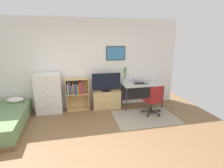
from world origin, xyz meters
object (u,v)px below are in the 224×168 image
bookshelf (76,91)px  desk (141,87)px  dresser (49,94)px  office_chair (154,100)px  tv_stand (106,99)px  bamboo_vase (125,76)px  television (106,82)px  computer_mouse (147,83)px  laptop (139,81)px

bookshelf → desk: bearing=-2.1°
dresser → office_chair: (2.89, -0.79, -0.13)m
tv_stand → bamboo_vase: size_ratio=1.64×
television → desk: television is taller
tv_stand → computer_mouse: bearing=-5.6°
dresser → office_chair: 3.00m
tv_stand → office_chair: (1.21, -0.81, 0.18)m
desk → laptop: size_ratio=2.95×
laptop → bamboo_vase: size_ratio=0.81×
desk → bamboo_vase: bearing=164.4°
office_chair → dresser: bearing=156.7°
bookshelf → television: 0.94m
tv_stand → computer_mouse: (1.28, -0.12, 0.48)m
dresser → laptop: size_ratio=2.81×
television → office_chair: bearing=-33.0°
bookshelf → laptop: (1.96, -0.07, 0.22)m
office_chair → bamboo_vase: size_ratio=1.67×
bamboo_vase → bookshelf: bearing=-177.6°
bookshelf → bamboo_vase: (1.53, 0.07, 0.39)m
laptop → office_chair: bearing=-73.1°
laptop → bookshelf: bearing=-176.4°
dresser → office_chair: dresser is taller
television → tv_stand: bearing=90.0°
office_chair → computer_mouse: size_ratio=8.27×
desk → laptop: (-0.07, 0.00, 0.19)m
desk → office_chair: bearing=-83.8°
dresser → laptop: dresser is taller
television → laptop: television is taller
tv_stand → television: size_ratio=0.98×
laptop → bamboo_vase: 0.48m
tv_stand → bamboo_vase: (0.62, 0.11, 0.70)m
dresser → bamboo_vase: (2.30, 0.13, 0.39)m
office_chair → computer_mouse: (0.07, 0.68, 0.30)m
tv_stand → office_chair: bearing=-33.8°
dresser → laptop: (2.73, -0.01, 0.22)m
desk → bamboo_vase: 0.63m
dresser → bookshelf: size_ratio=1.21×
television → office_chair: size_ratio=1.00×
dresser → tv_stand: bearing=0.5°
dresser → bamboo_vase: size_ratio=2.28×
bookshelf → laptop: bookshelf is taller
dresser → bookshelf: 0.78m
desk → television: bearing=179.8°
tv_stand → office_chair: 1.46m
bookshelf → bamboo_vase: 1.58m
television → laptop: size_ratio=2.07×
television → office_chair: television is taller
bamboo_vase → tv_stand: bearing=-169.6°
bookshelf → office_chair: size_ratio=1.12×
dresser → laptop: bearing=-0.1°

